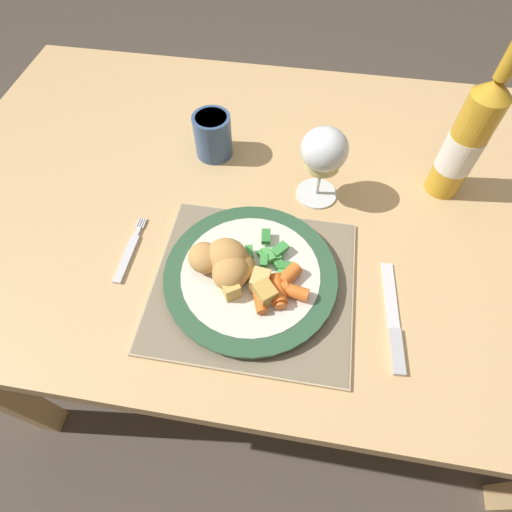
{
  "coord_description": "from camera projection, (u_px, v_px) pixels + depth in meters",
  "views": [
    {
      "loc": [
        0.0,
        -0.51,
        1.3
      ],
      "look_at": [
        -0.06,
        -0.17,
        0.78
      ],
      "focal_mm": 28.0,
      "sensor_mm": 36.0,
      "label": 1
    }
  ],
  "objects": [
    {
      "name": "glazed_carrots",
      "position": [
        280.0,
        289.0,
        0.6
      ],
      "size": [
        0.09,
        0.09,
        0.02
      ],
      "color": "orange",
      "rests_on": "dinner_plate"
    },
    {
      "name": "drinking_cup",
      "position": [
        213.0,
        135.0,
        0.78
      ],
      "size": [
        0.07,
        0.07,
        0.09
      ],
      "color": "#385684",
      "rests_on": "dining_table"
    },
    {
      "name": "dining_table",
      "position": [
        296.0,
        225.0,
        0.82
      ],
      "size": [
        1.41,
        0.84,
        0.74
      ],
      "color": "tan",
      "rests_on": "ground"
    },
    {
      "name": "breaded_croquettes",
      "position": [
        226.0,
        262.0,
        0.61
      ],
      "size": [
        0.12,
        0.1,
        0.05
      ],
      "color": "tan",
      "rests_on": "dinner_plate"
    },
    {
      "name": "ground_plane",
      "position": [
        280.0,
        342.0,
        1.37
      ],
      "size": [
        6.0,
        6.0,
        0.0
      ],
      "primitive_type": "plane",
      "color": "#4C4238"
    },
    {
      "name": "wine_glass",
      "position": [
        324.0,
        153.0,
        0.67
      ],
      "size": [
        0.08,
        0.08,
        0.15
      ],
      "color": "silver",
      "rests_on": "dining_table"
    },
    {
      "name": "table_knife",
      "position": [
        394.0,
        325.0,
        0.6
      ],
      "size": [
        0.03,
        0.19,
        0.01
      ],
      "color": "silver",
      "rests_on": "dining_table"
    },
    {
      "name": "placemat",
      "position": [
        253.0,
        284.0,
        0.64
      ],
      "size": [
        0.32,
        0.29,
        0.01
      ],
      "color": "tan",
      "rests_on": "dining_table"
    },
    {
      "name": "bottle",
      "position": [
        466.0,
        141.0,
        0.67
      ],
      "size": [
        0.06,
        0.06,
        0.3
      ],
      "color": "gold",
      "rests_on": "dining_table"
    },
    {
      "name": "green_beans_pile",
      "position": [
        273.0,
        257.0,
        0.63
      ],
      "size": [
        0.08,
        0.1,
        0.02
      ],
      "color": "#4CA84C",
      "rests_on": "dinner_plate"
    },
    {
      "name": "dinner_plate",
      "position": [
        250.0,
        275.0,
        0.63
      ],
      "size": [
        0.27,
        0.27,
        0.02
      ],
      "color": "silver",
      "rests_on": "placemat"
    },
    {
      "name": "roast_potatoes",
      "position": [
        254.0,
        288.0,
        0.59
      ],
      "size": [
        0.09,
        0.06,
        0.03
      ],
      "color": "gold",
      "rests_on": "dinner_plate"
    },
    {
      "name": "fork",
      "position": [
        129.0,
        254.0,
        0.67
      ],
      "size": [
        0.01,
        0.14,
        0.01
      ],
      "color": "silver",
      "rests_on": "dining_table"
    }
  ]
}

